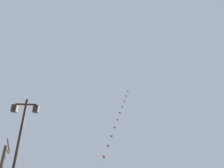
% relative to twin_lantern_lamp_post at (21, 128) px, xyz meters
% --- Properties ---
extents(twin_lantern_lamp_post, '(1.43, 0.28, 5.25)m').
position_rel_twin_lantern_lamp_post_xyz_m(twin_lantern_lamp_post, '(0.00, 0.00, 0.00)').
color(twin_lantern_lamp_post, black).
rests_on(twin_lantern_lamp_post, ground_plane).
extents(kite_train, '(7.04, 12.89, 17.91)m').
position_rel_twin_lantern_lamp_post_xyz_m(kite_train, '(7.64, 21.93, 5.91)').
color(kite_train, brown).
rests_on(kite_train, ground_plane).
extents(bare_tree, '(0.90, 1.73, 4.26)m').
position_rel_twin_lantern_lamp_post_xyz_m(bare_tree, '(-4.15, 8.19, -1.63)').
color(bare_tree, '#4C3826').
rests_on(bare_tree, ground_plane).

